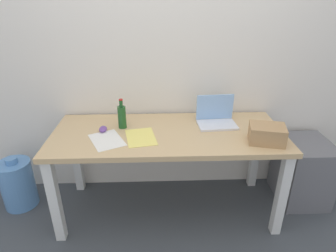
{
  "coord_description": "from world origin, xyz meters",
  "views": [
    {
      "loc": [
        -0.08,
        -2.0,
        1.75
      ],
      "look_at": [
        0.0,
        0.0,
        0.81
      ],
      "focal_mm": 30.51,
      "sensor_mm": 36.0,
      "label": 1
    }
  ],
  "objects_px": {
    "beer_bottle": "(122,116)",
    "water_cooler_jug": "(18,184)",
    "desk": "(168,143)",
    "filing_cabinet": "(302,171)",
    "cardboard_box": "(267,134)",
    "laptop_right": "(216,118)",
    "computer_mouse": "(103,129)"
  },
  "relations": [
    {
      "from": "laptop_right",
      "to": "filing_cabinet",
      "type": "height_order",
      "value": "laptop_right"
    },
    {
      "from": "cardboard_box",
      "to": "laptop_right",
      "type": "bearing_deg",
      "value": 133.87
    },
    {
      "from": "desk",
      "to": "filing_cabinet",
      "type": "height_order",
      "value": "desk"
    },
    {
      "from": "desk",
      "to": "filing_cabinet",
      "type": "bearing_deg",
      "value": 5.08
    },
    {
      "from": "desk",
      "to": "water_cooler_jug",
      "type": "xyz_separation_m",
      "value": [
        -1.32,
        0.1,
        -0.44
      ]
    },
    {
      "from": "laptop_right",
      "to": "water_cooler_jug",
      "type": "xyz_separation_m",
      "value": [
        -1.72,
        -0.03,
        -0.59
      ]
    },
    {
      "from": "cardboard_box",
      "to": "beer_bottle",
      "type": "bearing_deg",
      "value": 165.24
    },
    {
      "from": "laptop_right",
      "to": "beer_bottle",
      "type": "xyz_separation_m",
      "value": [
        -0.76,
        -0.04,
        0.04
      ]
    },
    {
      "from": "desk",
      "to": "water_cooler_jug",
      "type": "relative_size",
      "value": 3.73
    },
    {
      "from": "beer_bottle",
      "to": "water_cooler_jug",
      "type": "distance_m",
      "value": 1.15
    },
    {
      "from": "laptop_right",
      "to": "filing_cabinet",
      "type": "relative_size",
      "value": 0.56
    },
    {
      "from": "computer_mouse",
      "to": "cardboard_box",
      "type": "distance_m",
      "value": 1.24
    },
    {
      "from": "water_cooler_jug",
      "to": "filing_cabinet",
      "type": "relative_size",
      "value": 0.85
    },
    {
      "from": "laptop_right",
      "to": "beer_bottle",
      "type": "height_order",
      "value": "beer_bottle"
    },
    {
      "from": "desk",
      "to": "water_cooler_jug",
      "type": "height_order",
      "value": "desk"
    },
    {
      "from": "computer_mouse",
      "to": "laptop_right",
      "type": "bearing_deg",
      "value": 2.36
    },
    {
      "from": "desk",
      "to": "beer_bottle",
      "type": "relative_size",
      "value": 7.48
    },
    {
      "from": "computer_mouse",
      "to": "water_cooler_jug",
      "type": "distance_m",
      "value": 0.98
    },
    {
      "from": "laptop_right",
      "to": "beer_bottle",
      "type": "bearing_deg",
      "value": -177.24
    },
    {
      "from": "laptop_right",
      "to": "computer_mouse",
      "type": "xyz_separation_m",
      "value": [
        -0.91,
        -0.1,
        -0.04
      ]
    },
    {
      "from": "desk",
      "to": "cardboard_box",
      "type": "distance_m",
      "value": 0.75
    },
    {
      "from": "laptop_right",
      "to": "computer_mouse",
      "type": "height_order",
      "value": "laptop_right"
    },
    {
      "from": "desk",
      "to": "laptop_right",
      "type": "relative_size",
      "value": 5.61
    },
    {
      "from": "beer_bottle",
      "to": "filing_cabinet",
      "type": "height_order",
      "value": "beer_bottle"
    },
    {
      "from": "laptop_right",
      "to": "filing_cabinet",
      "type": "distance_m",
      "value": 0.97
    },
    {
      "from": "desk",
      "to": "laptop_right",
      "type": "bearing_deg",
      "value": 17.91
    },
    {
      "from": "computer_mouse",
      "to": "water_cooler_jug",
      "type": "height_order",
      "value": "computer_mouse"
    },
    {
      "from": "computer_mouse",
      "to": "cardboard_box",
      "type": "height_order",
      "value": "cardboard_box"
    },
    {
      "from": "desk",
      "to": "cardboard_box",
      "type": "relative_size",
      "value": 7.28
    },
    {
      "from": "desk",
      "to": "computer_mouse",
      "type": "height_order",
      "value": "computer_mouse"
    },
    {
      "from": "filing_cabinet",
      "to": "desk",
      "type": "bearing_deg",
      "value": -174.92
    },
    {
      "from": "beer_bottle",
      "to": "water_cooler_jug",
      "type": "xyz_separation_m",
      "value": [
        -0.96,
        0.01,
        -0.63
      ]
    }
  ]
}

